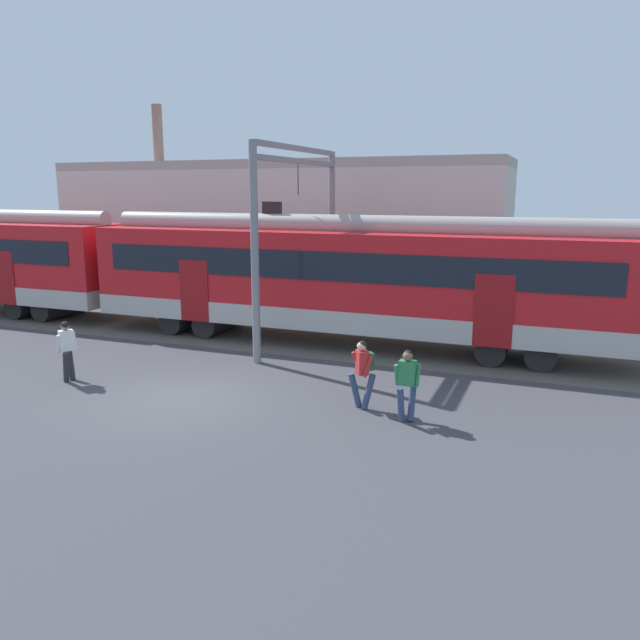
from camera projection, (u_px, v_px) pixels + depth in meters
The scene contains 8 objects.
ground_plane at pixel (183, 399), 15.59m from camera, with size 160.00×160.00×0.00m, color #424247.
track_bed at pixel (88, 319), 25.12m from camera, with size 80.00×4.40×0.01m, color #605951.
commuter_train at pixel (135, 267), 23.76m from camera, with size 38.05×3.07×4.73m.
pedestrian_white at pixel (67, 347), 16.84m from camera, with size 0.50×0.67×1.67m.
pedestrian_red at pixel (363, 368), 14.72m from camera, with size 0.71×0.51×1.67m.
pedestrian_green at pixel (407, 379), 13.88m from camera, with size 0.54×0.63×1.67m.
catenary_gantry at pixel (298, 214), 20.90m from camera, with size 0.24×6.64×6.53m.
background_building at pixel (275, 232), 29.22m from camera, with size 21.04×5.00×9.20m.
Camera 1 is at (8.66, -12.55, 5.12)m, focal length 35.00 mm.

